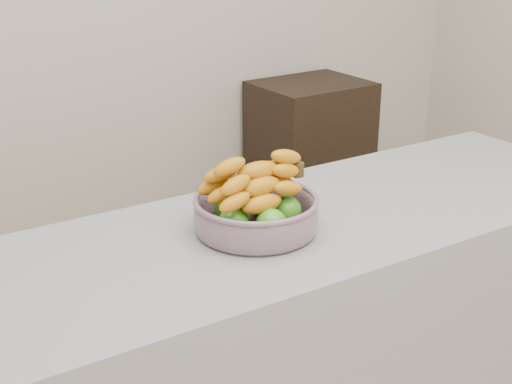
# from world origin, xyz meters

# --- Properties ---
(counter) EXTENTS (2.00, 0.60, 0.90)m
(counter) POSITION_xyz_m (0.00, 0.53, 0.45)
(counter) COLOR gray
(counter) RESTS_ON ground
(cabinet) EXTENTS (0.50, 0.41, 0.89)m
(cabinet) POSITION_xyz_m (1.01, 1.78, 0.44)
(cabinet) COLOR black
(cabinet) RESTS_ON ground
(fruit_bowl) EXTENTS (0.30, 0.30, 0.17)m
(fruit_bowl) POSITION_xyz_m (-0.08, 0.53, 0.96)
(fruit_bowl) COLOR #8890A4
(fruit_bowl) RESTS_ON counter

